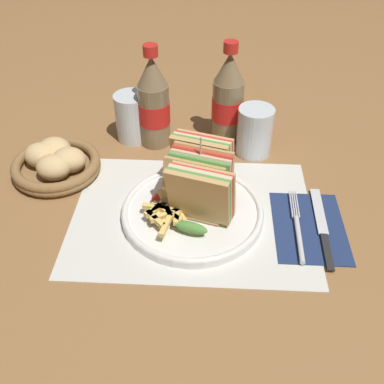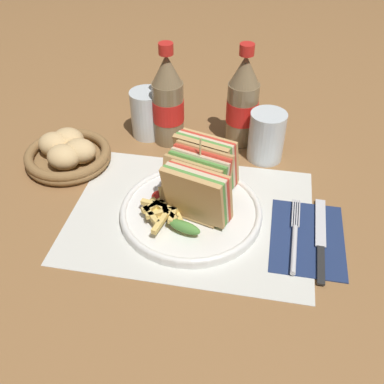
% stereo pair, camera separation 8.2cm
% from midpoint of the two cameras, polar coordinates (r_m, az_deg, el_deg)
% --- Properties ---
extents(ground_plane, '(4.00, 4.00, 0.00)m').
position_cam_midpoint_polar(ground_plane, '(0.81, -2.88, -4.08)').
color(ground_plane, olive).
extents(placemat, '(0.44, 0.33, 0.00)m').
position_cam_midpoint_polar(placemat, '(0.83, -2.64, -2.99)').
color(placemat, silver).
rests_on(placemat, ground_plane).
extents(plate_main, '(0.26, 0.26, 0.02)m').
position_cam_midpoint_polar(plate_main, '(0.82, -2.92, -2.61)').
color(plate_main, white).
rests_on(plate_main, ground_plane).
extents(club_sandwich, '(0.13, 0.21, 0.15)m').
position_cam_midpoint_polar(club_sandwich, '(0.80, -1.82, 1.51)').
color(club_sandwich, tan).
rests_on(club_sandwich, plate_main).
extents(fries_pile, '(0.09, 0.12, 0.02)m').
position_cam_midpoint_polar(fries_pile, '(0.79, -6.19, -2.77)').
color(fries_pile, '#E5C166').
rests_on(fries_pile, plate_main).
extents(ketchup_blob, '(0.04, 0.04, 0.02)m').
position_cam_midpoint_polar(ketchup_blob, '(0.82, -6.51, -1.02)').
color(ketchup_blob, maroon).
rests_on(ketchup_blob, plate_main).
extents(napkin, '(0.13, 0.18, 0.00)m').
position_cam_midpoint_polar(napkin, '(0.82, 11.92, -4.53)').
color(napkin, navy).
rests_on(napkin, ground_plane).
extents(fork, '(0.02, 0.18, 0.01)m').
position_cam_midpoint_polar(fork, '(0.80, 10.51, -5.05)').
color(fork, silver).
rests_on(fork, napkin).
extents(knife, '(0.02, 0.21, 0.00)m').
position_cam_midpoint_polar(knife, '(0.82, 13.51, -4.49)').
color(knife, black).
rests_on(knife, napkin).
extents(coke_bottle_near, '(0.07, 0.07, 0.23)m').
position_cam_midpoint_polar(coke_bottle_near, '(0.98, -7.33, 10.98)').
color(coke_bottle_near, '#7A6647').
rests_on(coke_bottle_near, ground_plane).
extents(coke_bottle_far, '(0.07, 0.07, 0.23)m').
position_cam_midpoint_polar(coke_bottle_far, '(0.99, 2.18, 11.55)').
color(coke_bottle_far, '#7A6647').
rests_on(coke_bottle_far, ground_plane).
extents(glass_near, '(0.08, 0.08, 0.11)m').
position_cam_midpoint_polar(glass_near, '(0.96, 5.55, 7.58)').
color(glass_near, silver).
rests_on(glass_near, ground_plane).
extents(glass_far, '(0.08, 0.08, 0.11)m').
position_cam_midpoint_polar(glass_far, '(1.02, -9.85, 8.94)').
color(glass_far, silver).
rests_on(glass_far, ground_plane).
extents(bread_basket, '(0.18, 0.18, 0.06)m').
position_cam_midpoint_polar(bread_basket, '(0.97, -19.25, 3.33)').
color(bread_basket, olive).
rests_on(bread_basket, ground_plane).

